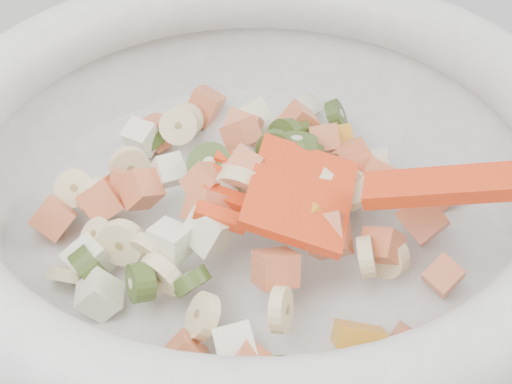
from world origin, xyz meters
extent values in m
cylinder|color=silver|center=(0.06, 1.42, 0.91)|extent=(0.33, 0.33, 0.02)
torus|color=silver|center=(0.06, 1.42, 0.99)|extent=(0.40, 0.40, 0.04)
cylinder|color=beige|center=(-0.05, 1.46, 0.94)|extent=(0.03, 0.03, 0.03)
cylinder|color=beige|center=(0.02, 1.50, 0.94)|extent=(0.04, 0.03, 0.03)
cylinder|color=beige|center=(0.06, 1.33, 0.94)|extent=(0.02, 0.03, 0.04)
cylinder|color=beige|center=(0.05, 1.40, 0.97)|extent=(0.03, 0.03, 0.03)
cylinder|color=beige|center=(-0.03, 1.41, 0.93)|extent=(0.02, 0.03, 0.02)
cylinder|color=beige|center=(0.11, 1.35, 0.95)|extent=(0.02, 0.03, 0.03)
cylinder|color=beige|center=(0.04, 1.41, 0.96)|extent=(0.03, 0.03, 0.03)
cylinder|color=beige|center=(0.00, 1.37, 0.94)|extent=(0.03, 0.02, 0.03)
cylinder|color=beige|center=(0.03, 1.53, 0.93)|extent=(0.03, 0.02, 0.03)
cylinder|color=beige|center=(0.12, 1.40, 0.95)|extent=(0.04, 0.04, 0.01)
cylinder|color=beige|center=(-0.03, 1.45, 0.93)|extent=(0.03, 0.02, 0.03)
cylinder|color=beige|center=(0.10, 1.40, 0.96)|extent=(0.02, 0.03, 0.03)
cylinder|color=beige|center=(0.13, 1.36, 0.94)|extent=(0.03, 0.03, 0.03)
cylinder|color=beige|center=(0.11, 1.41, 0.95)|extent=(0.03, 0.02, 0.03)
cylinder|color=beige|center=(0.00, 1.38, 0.94)|extent=(0.03, 0.03, 0.03)
cylinder|color=beige|center=(-0.05, 1.39, 0.93)|extent=(0.03, 0.02, 0.03)
cylinder|color=beige|center=(0.02, 1.33, 0.94)|extent=(0.02, 0.03, 0.03)
cylinder|color=beige|center=(-0.02, 1.39, 0.94)|extent=(0.04, 0.02, 0.03)
cylinder|color=beige|center=(-0.01, 1.47, 0.94)|extent=(0.04, 0.02, 0.04)
cylinder|color=beige|center=(0.00, 1.37, 0.94)|extent=(0.03, 0.04, 0.04)
cube|color=#D17842|center=(0.01, 1.51, 0.93)|extent=(0.03, 0.03, 0.03)
cube|color=#D17842|center=(0.03, 1.40, 0.96)|extent=(0.03, 0.03, 0.03)
cube|color=#D17842|center=(0.01, 1.32, 0.93)|extent=(0.02, 0.03, 0.03)
cube|color=#D17842|center=(0.10, 1.48, 0.95)|extent=(0.03, 0.02, 0.03)
cube|color=#D17842|center=(0.18, 1.42, 0.93)|extent=(0.03, 0.02, 0.03)
cube|color=#D17842|center=(0.06, 1.35, 0.95)|extent=(0.03, 0.03, 0.03)
cube|color=#D17842|center=(-0.03, 1.44, 0.94)|extent=(0.03, 0.03, 0.04)
cube|color=#D17842|center=(0.14, 1.41, 0.95)|extent=(0.03, 0.04, 0.04)
cube|color=#D17842|center=(0.12, 1.30, 0.92)|extent=(0.03, 0.03, 0.03)
cube|color=#D17842|center=(0.06, 1.46, 0.96)|extent=(0.03, 0.03, 0.03)
cube|color=#D17842|center=(0.13, 1.43, 0.95)|extent=(0.03, 0.03, 0.03)
cube|color=#D17842|center=(-0.06, 1.44, 0.93)|extent=(0.03, 0.03, 0.03)
cube|color=#D17842|center=(-0.01, 1.43, 0.95)|extent=(0.03, 0.03, 0.03)
cube|color=#D17842|center=(0.03, 1.41, 0.97)|extent=(0.03, 0.02, 0.03)
cube|color=#D17842|center=(0.03, 1.30, 0.93)|extent=(0.03, 0.03, 0.03)
cube|color=#D17842|center=(0.05, 1.54, 0.93)|extent=(0.04, 0.03, 0.04)
cube|color=#D17842|center=(0.12, 1.36, 0.95)|extent=(0.03, 0.03, 0.03)
cube|color=#D17842|center=(0.16, 1.39, 0.94)|extent=(0.04, 0.03, 0.04)
cube|color=#D17842|center=(0.06, 1.41, 0.97)|extent=(0.03, 0.03, 0.03)
cube|color=#D17842|center=(0.16, 1.34, 0.93)|extent=(0.03, 0.03, 0.03)
cube|color=#D17842|center=(0.09, 1.37, 0.95)|extent=(0.03, 0.03, 0.03)
cube|color=#D17842|center=(-0.02, 1.44, 0.94)|extent=(0.02, 0.03, 0.03)
cube|color=#D17842|center=(0.07, 1.48, 0.95)|extent=(0.03, 0.04, 0.03)
cube|color=#D17842|center=(0.12, 1.45, 0.95)|extent=(0.02, 0.03, 0.03)
cylinder|color=olive|center=(0.09, 1.46, 0.95)|extent=(0.03, 0.03, 0.04)
cylinder|color=olive|center=(0.05, 1.30, 0.93)|extent=(0.03, 0.03, 0.02)
cylinder|color=olive|center=(0.09, 1.43, 0.97)|extent=(0.04, 0.04, 0.02)
cylinder|color=olive|center=(0.14, 1.50, 0.94)|extent=(0.02, 0.02, 0.03)
cylinder|color=olive|center=(0.10, 1.46, 0.95)|extent=(0.04, 0.03, 0.03)
cylinder|color=olive|center=(0.02, 1.36, 0.94)|extent=(0.02, 0.03, 0.03)
cylinder|color=olive|center=(0.09, 1.42, 0.97)|extent=(0.04, 0.03, 0.03)
cylinder|color=olive|center=(0.08, 1.43, 0.97)|extent=(0.03, 0.02, 0.03)
cylinder|color=olive|center=(-0.04, 1.39, 0.93)|extent=(0.03, 0.03, 0.03)
cylinder|color=olive|center=(0.04, 1.43, 0.96)|extent=(0.04, 0.04, 0.03)
cylinder|color=olive|center=(0.01, 1.51, 0.93)|extent=(0.03, 0.03, 0.02)
cylinder|color=olive|center=(-0.01, 1.36, 0.94)|extent=(0.02, 0.03, 0.03)
cube|color=#EFF1CD|center=(0.03, 1.38, 0.96)|extent=(0.04, 0.03, 0.03)
cube|color=#EFF1CD|center=(0.01, 1.44, 0.95)|extent=(0.02, 0.03, 0.03)
cube|color=#EFF1CD|center=(0.00, 1.50, 0.94)|extent=(0.03, 0.03, 0.02)
cube|color=#EFF1CD|center=(0.14, 1.43, 0.94)|extent=(0.03, 0.03, 0.03)
cube|color=#EFF1CD|center=(0.08, 1.50, 0.94)|extent=(0.03, 0.04, 0.03)
cube|color=#EFF1CD|center=(-0.04, 1.39, 0.93)|extent=(0.03, 0.03, 0.03)
cube|color=#EFF1CD|center=(0.02, 1.30, 0.93)|extent=(0.03, 0.03, 0.03)
cube|color=#EFF1CD|center=(0.12, 1.52, 0.93)|extent=(0.03, 0.03, 0.03)
cube|color=#EFF1CD|center=(0.01, 1.38, 0.95)|extent=(0.03, 0.03, 0.02)
cube|color=#EFF1CD|center=(-0.04, 1.37, 0.93)|extent=(0.03, 0.02, 0.03)
cube|color=#EFF1CD|center=(0.03, 1.31, 0.93)|extent=(0.02, 0.03, 0.03)
cube|color=#EFF1CD|center=(0.04, 1.41, 0.96)|extent=(0.03, 0.03, 0.03)
cube|color=orange|center=(0.08, 1.38, 0.96)|extent=(0.03, 0.03, 0.02)
cube|color=orange|center=(0.10, 1.31, 0.93)|extent=(0.03, 0.03, 0.02)
cube|color=orange|center=(0.13, 1.46, 0.94)|extent=(0.02, 0.02, 0.02)
cube|color=red|center=(0.08, 1.39, 0.97)|extent=(0.08, 0.09, 0.03)
cube|color=red|center=(0.05, 1.43, 0.97)|extent=(0.03, 0.02, 0.01)
cube|color=red|center=(0.05, 1.41, 0.97)|extent=(0.03, 0.02, 0.01)
cube|color=red|center=(0.04, 1.40, 0.97)|extent=(0.03, 0.02, 0.01)
cube|color=red|center=(0.04, 1.38, 0.97)|extent=(0.03, 0.02, 0.01)
camera|label=1|loc=(-0.01, 1.07, 1.26)|focal=55.00mm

